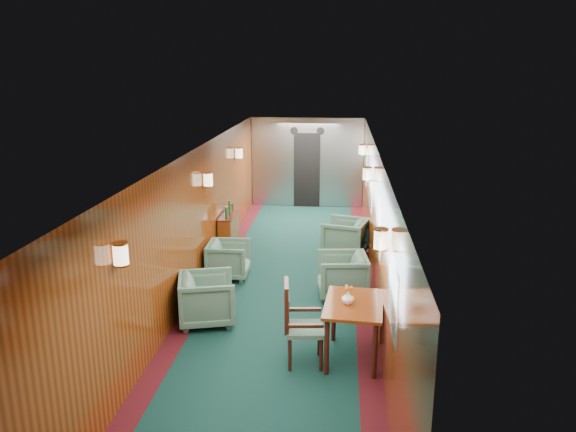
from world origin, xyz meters
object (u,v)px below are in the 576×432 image
at_px(armchair_right_near, 342,276).
at_px(dining_table, 354,312).
at_px(armchair_left_far, 229,260).
at_px(armchair_right_far, 345,237).
at_px(side_chair, 297,320).
at_px(armchair_left_near, 207,299).
at_px(credenza, 229,233).

bearing_deg(armchair_right_near, dining_table, -2.29).
bearing_deg(armchair_left_far, armchair_right_far, -57.27).
xyz_separation_m(dining_table, side_chair, (-0.72, -0.19, -0.06)).
bearing_deg(armchair_right_near, armchair_left_near, -66.18).
bearing_deg(armchair_left_far, dining_table, -142.41).
height_order(dining_table, armchair_right_near, dining_table).
xyz_separation_m(dining_table, armchair_right_far, (-0.10, 4.13, -0.29)).
height_order(armchair_left_near, armchair_right_far, armchair_right_far).
height_order(dining_table, credenza, credenza).
bearing_deg(dining_table, armchair_left_far, 133.47).
relative_size(credenza, armchair_right_near, 1.34).
relative_size(credenza, armchair_left_far, 1.47).
bearing_deg(dining_table, side_chair, -160.63).
bearing_deg(credenza, dining_table, -58.86).
xyz_separation_m(side_chair, credenza, (-1.75, 4.28, -0.19)).
distance_m(armchair_left_far, armchair_right_far, 2.53).
bearing_deg(side_chair, armchair_left_far, 110.78).
relative_size(armchair_left_near, armchair_right_near, 1.02).
xyz_separation_m(dining_table, armchair_right_near, (-0.15, 2.04, -0.30)).
relative_size(side_chair, armchair_right_far, 1.35).
distance_m(credenza, armchair_left_near, 3.23).
relative_size(side_chair, armchair_left_near, 1.36).
bearing_deg(armchair_left_near, armchair_left_far, -13.25).
relative_size(credenza, armchair_right_far, 1.31).
bearing_deg(side_chair, armchair_right_near, 69.36).
height_order(credenza, armchair_right_near, credenza).
bearing_deg(armchair_right_near, credenza, -137.79).
height_order(armchair_left_far, armchair_right_near, armchair_right_near).
height_order(side_chair, armchair_right_far, side_chair).
relative_size(dining_table, armchair_right_far, 1.34).
height_order(side_chair, armchair_right_near, side_chair).
distance_m(side_chair, credenza, 4.62).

